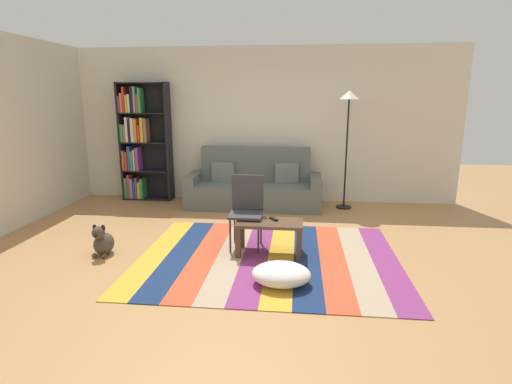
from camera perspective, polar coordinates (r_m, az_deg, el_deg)
name	(u,v)px	position (r m, az deg, el deg)	size (l,w,h in m)	color
ground_plane	(246,248)	(5.07, -1.40, -8.00)	(14.00, 14.00, 0.00)	#B27F4C
back_wall	(264,125)	(7.27, 1.17, 9.44)	(6.80, 0.10, 2.70)	silver
left_wall	(18,132)	(6.77, -30.66, 7.32)	(0.10, 5.50, 2.70)	beige
rug	(268,257)	(4.78, 1.74, -9.27)	(3.00, 2.43, 0.01)	gold
couch	(254,187)	(6.91, -0.27, 0.74)	(2.26, 0.80, 1.00)	#59605B
bookshelf	(140,142)	(7.58, -16.18, 6.82)	(0.90, 0.28, 2.10)	black
coffee_table	(269,228)	(4.78, 1.91, -5.13)	(0.79, 0.41, 0.40)	#513826
pouf	(281,274)	(4.10, 3.60, -11.55)	(0.59, 0.48, 0.22)	white
dog	(103,242)	(5.16, -20.89, -6.63)	(0.22, 0.35, 0.40)	#473D33
standing_lamp	(349,111)	(6.79, 12.99, 11.16)	(0.32, 0.32, 1.95)	black
tv_remote	(274,219)	(4.82, 2.51, -3.83)	(0.04, 0.15, 0.02)	black
folding_chair	(247,205)	(4.98, -1.31, -1.90)	(0.40, 0.40, 0.90)	#38383D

